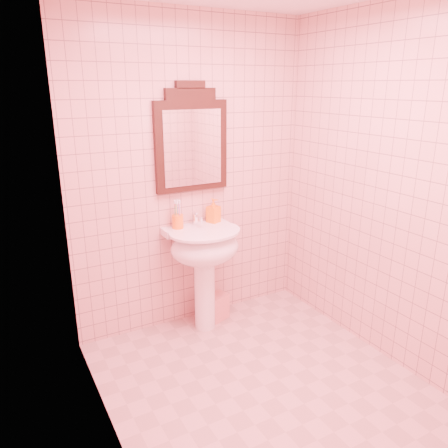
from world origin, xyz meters
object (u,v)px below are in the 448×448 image
pedestal_sink (205,254)px  mirror (191,141)px  toothbrush_cup (178,221)px  towel (217,307)px  soap_dispenser (213,211)px

pedestal_sink → mirror: (-0.00, 0.20, 0.87)m
toothbrush_cup → towel: toothbrush_cup is taller
toothbrush_cup → soap_dispenser: bearing=1.1°
mirror → toothbrush_cup: bearing=-161.0°
pedestal_sink → toothbrush_cup: size_ratio=4.18×
pedestal_sink → towel: (0.15, 0.07, -0.55)m
toothbrush_cup → mirror: bearing=19.0°
pedestal_sink → toothbrush_cup: (-0.16, 0.15, 0.26)m
mirror → towel: 1.43m
pedestal_sink → towel: pedestal_sink is taller
pedestal_sink → toothbrush_cup: toothbrush_cup is taller
soap_dispenser → towel: 0.85m
toothbrush_cup → soap_dispenser: 0.33m
toothbrush_cup → pedestal_sink: bearing=-42.1°
toothbrush_cup → towel: (0.31, -0.08, -0.81)m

